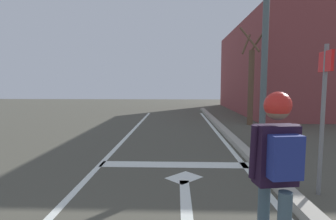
# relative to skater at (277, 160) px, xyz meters

# --- Properties ---
(lane_line_center) EXTENTS (0.12, 20.00, 0.01)m
(lane_line_center) POSITION_rel_skater_xyz_m (-2.46, 3.08, -1.04)
(lane_line_center) COLOR silver
(lane_line_center) RESTS_ON ground
(lane_line_curbside) EXTENTS (0.12, 20.00, 0.01)m
(lane_line_curbside) POSITION_rel_skater_xyz_m (0.55, 3.08, -1.04)
(lane_line_curbside) COLOR silver
(lane_line_curbside) RESTS_ON ground
(stop_bar) EXTENTS (3.16, 0.40, 0.01)m
(stop_bar) POSITION_rel_skater_xyz_m (-0.88, 3.17, -1.04)
(stop_bar) COLOR silver
(stop_bar) RESTS_ON ground
(lane_arrow_stem) EXTENTS (0.16, 1.40, 0.01)m
(lane_arrow_stem) POSITION_rel_skater_xyz_m (-0.72, 1.56, -1.04)
(lane_arrow_stem) COLOR silver
(lane_arrow_stem) RESTS_ON ground
(lane_arrow_head) EXTENTS (0.71, 0.71, 0.01)m
(lane_arrow_head) POSITION_rel_skater_xyz_m (-0.72, 2.41, -1.04)
(lane_arrow_head) COLOR silver
(lane_arrow_head) RESTS_ON ground
(curb_strip) EXTENTS (0.24, 24.00, 0.14)m
(curb_strip) POSITION_rel_skater_xyz_m (0.80, 3.08, -0.97)
(curb_strip) COLOR #9F9A8C
(curb_strip) RESTS_ON ground
(skater) EXTENTS (0.43, 0.59, 1.54)m
(skater) POSITION_rel_skater_xyz_m (0.00, 0.00, 0.00)
(skater) COLOR #3D515C
(skater) RESTS_ON skateboard
(street_sign_post) EXTENTS (0.10, 0.44, 2.27)m
(street_sign_post) POSITION_rel_skater_xyz_m (1.32, 1.75, 0.44)
(street_sign_post) COLOR slate
(street_sign_post) RESTS_ON ground
(roadside_tree) EXTENTS (1.06, 1.06, 3.98)m
(roadside_tree) POSITION_rel_skater_xyz_m (2.18, 8.76, 0.71)
(roadside_tree) COLOR brown
(roadside_tree) RESTS_ON ground
(building_block) EXTENTS (12.09, 10.39, 5.12)m
(building_block) POSITION_rel_skater_xyz_m (8.75, 14.22, 1.52)
(building_block) COLOR brown
(building_block) RESTS_ON ground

